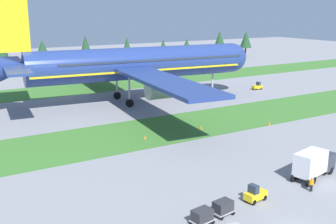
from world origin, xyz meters
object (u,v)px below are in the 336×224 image
Objects in this scene: pushback_tractor at (257,86)px; ground_crew_marshaller at (312,184)px; cargo_dolly_lead at (223,207)px; catering_truck at (314,163)px; taxiway_marker_2 at (269,123)px; taxiway_marker_0 at (145,137)px; cargo_dolly_second at (202,216)px; baggage_tug at (255,194)px; taxiway_marker_1 at (201,127)px; airliner at (133,63)px.

pushback_tractor is 61.55m from ground_crew_marshaller.
ground_crew_marshaller reaches higher than cargo_dolly_lead.
catering_truck is 23.83m from taxiway_marker_2.
ground_crew_marshaller is at bearing -124.43° from taxiway_marker_2.
catering_truck is 4.45m from ground_crew_marshaller.
catering_truck reaches higher than pushback_tractor.
taxiway_marker_0 is at bearing 161.61° from cargo_dolly_lead.
pushback_tractor is at bearing 131.76° from catering_truck.
catering_truck is at bearing -121.24° from taxiway_marker_2.
pushback_tractor reaches higher than cargo_dolly_second.
ground_crew_marshaller reaches higher than taxiway_marker_0.
taxiway_marker_0 is (4.89, 26.50, -0.68)m from cargo_dolly_lead.
taxiway_marker_2 is (22.99, 21.50, -0.49)m from baggage_tug.
catering_truck is 26.93m from taxiway_marker_0.
taxiway_marker_0 is at bearing 169.44° from taxiway_marker_2.
taxiway_marker_0 is 0.74× the size of taxiway_marker_1.
airliner is at bearing 67.67° from taxiway_marker_0.
cargo_dolly_second is 71.38m from pushback_tractor.
cargo_dolly_second reaches higher than taxiway_marker_1.
airliner reaches higher than baggage_tug.
pushback_tractor is 4.19× the size of taxiway_marker_1.
ground_crew_marshaller reaches higher than taxiway_marker_1.
cargo_dolly_lead is at bearing -90.00° from baggage_tug.
baggage_tug is at bearing -136.92° from taxiway_marker_2.
taxiway_marker_1 is at bearing 167.03° from catering_truck.
taxiway_marker_1 is at bearing 140.97° from cargo_dolly_lead.
cargo_dolly_second is 32.70m from taxiway_marker_1.
catering_truck is 11.24× the size of taxiway_marker_1.
catering_truck is 15.28× the size of taxiway_marker_0.
ground_crew_marshaller is (15.09, -0.39, 0.03)m from cargo_dolly_second.
taxiway_marker_0 is at bearing 155.97° from cargo_dolly_second.
airliner is 30.70× the size of cargo_dolly_second.
taxiway_marker_2 is at bearing -10.56° from taxiway_marker_0.
cargo_dolly_lead is at bearing -95.57° from catering_truck.
pushback_tractor is 33.74m from taxiway_marker_2.
catering_truck is 57.39m from pushback_tractor.
cargo_dolly_lead is 26.95m from taxiway_marker_0.
ground_crew_marshaller is at bearing 148.61° from pushback_tractor.
pushback_tractor reaches higher than ground_crew_marshaller.
taxiway_marker_2 is (12.73, -29.51, -8.39)m from airliner.
taxiway_marker_2 is (23.08, -4.30, 0.09)m from taxiway_marker_0.
ground_crew_marshaller is (12.22, -0.79, 0.03)m from cargo_dolly_lead.
taxiway_marker_0 is at bearing -168.79° from catering_truck.
baggage_tug is at bearing -5.75° from airliner.
cargo_dolly_second is (-7.85, -1.09, 0.10)m from baggage_tug.
pushback_tractor is at bearing 129.16° from baggage_tug.
cargo_dolly_lead is 0.88× the size of pushback_tractor.
taxiway_marker_2 is at bearing -112.20° from ground_crew_marshaller.
taxiway_marker_0 is at bearing -16.70° from airliner.
pushback_tractor is at bearing 26.23° from taxiway_marker_0.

